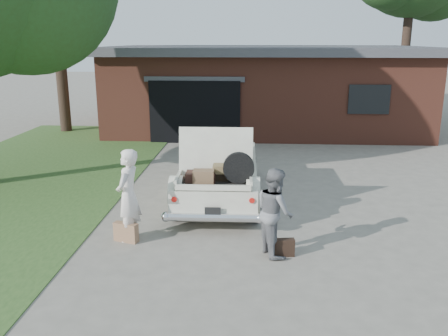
{
  "coord_description": "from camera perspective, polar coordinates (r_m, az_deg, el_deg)",
  "views": [
    {
      "loc": [
        0.58,
        -8.51,
        3.59
      ],
      "look_at": [
        0.0,
        0.6,
        1.1
      ],
      "focal_mm": 38.0,
      "sensor_mm": 36.0,
      "label": 1
    }
  ],
  "objects": [
    {
      "name": "house",
      "position": [
        20.08,
        4.83,
        9.72
      ],
      "size": [
        12.8,
        7.8,
        3.3
      ],
      "color": "brown",
      "rests_on": "ground"
    },
    {
      "name": "grass_strip",
      "position": [
        13.5,
        -23.29,
        -1.4
      ],
      "size": [
        6.0,
        16.0,
        0.02
      ],
      "primitive_type": "cube",
      "color": "#2D4C1E",
      "rests_on": "ground"
    },
    {
      "name": "woman_left",
      "position": [
        8.77,
        -11.45,
        -3.23
      ],
      "size": [
        0.5,
        0.68,
        1.71
      ],
      "primitive_type": "imported",
      "rotation": [
        0.0,
        0.0,
        -1.72
      ],
      "color": "white",
      "rests_on": "ground"
    },
    {
      "name": "suitcase_left",
      "position": [
        8.92,
        -11.71,
        -7.58
      ],
      "size": [
        0.48,
        0.28,
        0.36
      ],
      "primitive_type": "cube",
      "rotation": [
        0.0,
        0.0,
        -0.32
      ],
      "color": "#A17352",
      "rests_on": "ground"
    },
    {
      "name": "woman_right",
      "position": [
        8.12,
        6.13,
        -5.24
      ],
      "size": [
        0.8,
        0.9,
        1.52
      ],
      "primitive_type": "imported",
      "rotation": [
        0.0,
        0.0,
        1.93
      ],
      "color": "slate",
      "rests_on": "ground"
    },
    {
      "name": "sedan",
      "position": [
        10.94,
        -0.55,
        -0.21
      ],
      "size": [
        1.86,
        4.59,
        1.89
      ],
      "rotation": [
        0.0,
        0.0,
        0.02
      ],
      "color": "white",
      "rests_on": "ground"
    },
    {
      "name": "suitcase_right",
      "position": [
        8.26,
        7.08,
        -9.47
      ],
      "size": [
        0.41,
        0.17,
        0.31
      ],
      "primitive_type": "cube",
      "rotation": [
        0.0,
        0.0,
        0.11
      ],
      "color": "black",
      "rests_on": "ground"
    },
    {
      "name": "ground",
      "position": [
        9.26,
        -0.24,
        -7.56
      ],
      "size": [
        90.0,
        90.0,
        0.0
      ],
      "primitive_type": "plane",
      "color": "gray",
      "rests_on": "ground"
    }
  ]
}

